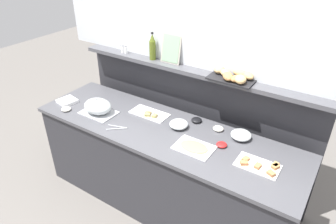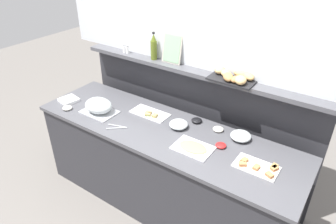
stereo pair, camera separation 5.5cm
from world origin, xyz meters
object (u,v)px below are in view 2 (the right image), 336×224
Objects in this scene: serving_cloche at (99,106)px; condiment_bowl_cream at (67,108)px; glass_bowl_medium at (179,125)px; salt_shaker at (124,48)px; olive_oil_bottle at (154,47)px; framed_picture at (172,49)px; napkin_stack at (69,100)px; bread_basket at (234,76)px; sandwich_platter_side at (258,167)px; condiment_bowl_teal at (221,145)px; serving_tongs at (118,127)px; glass_bowl_large at (241,136)px; sandwich_platter_rear at (150,113)px; cold_cuts_platter at (193,147)px; condiment_bowl_red at (197,120)px; pepper_shaker at (127,49)px; condiment_bowl_dark at (218,129)px.

serving_cloche is 0.34m from condiment_bowl_cream.
glass_bowl_medium is 1.09m from salt_shaker.
framed_picture is at bearing 7.25° from olive_oil_bottle.
bread_basket is (1.54, 0.60, 0.44)m from napkin_stack.
glass_bowl_medium is 0.84m from olive_oil_bottle.
serving_cloche is at bearing -124.86° from framed_picture.
glass_bowl_medium is at bearing 170.58° from sandwich_platter_side.
condiment_bowl_teal is 0.22× the size of bread_basket.
serving_tongs is 0.88m from olive_oil_bottle.
olive_oil_bottle reaches higher than glass_bowl_large.
sandwich_platter_rear is 0.88m from bread_basket.
sandwich_platter_side is 3.44× the size of condiment_bowl_cream.
cold_cuts_platter is at bearing -140.45° from condiment_bowl_teal.
framed_picture is (-0.61, 0.60, 0.55)m from cold_cuts_platter.
glass_bowl_large is at bearing 51.74° from cold_cuts_platter.
condiment_bowl_teal is (1.23, 0.17, -0.06)m from serving_cloche.
cold_cuts_platter is at bearing -20.75° from sandwich_platter_rear.
cold_cuts_platter is 0.23m from condiment_bowl_teal.
condiment_bowl_cream is at bearing -168.86° from condiment_bowl_teal.
cold_cuts_platter is at bearing -64.18° from condiment_bowl_red.
sandwich_platter_rear is at bearing -91.02° from framed_picture.
glass_bowl_medium is at bearing 10.83° from napkin_stack.
serving_cloche is at bearing -79.52° from pepper_shaker.
condiment_bowl_cream is 0.86m from salt_shaker.
serving_tongs is at bearing -139.11° from bread_basket.
salt_shaker is at bearing -178.11° from olive_oil_bottle.
pepper_shaker is (-0.44, 0.68, 0.45)m from serving_tongs.
glass_bowl_large is 1.04× the size of glass_bowl_medium.
framed_picture is at bearing 150.04° from condiment_bowl_teal.
framed_picture reaches higher than pepper_shaker.
bread_basket reaches higher than serving_cloche.
framed_picture reaches higher than condiment_bowl_red.
condiment_bowl_red is 1.04× the size of condiment_bowl_dark.
pepper_shaker reaches higher than bread_basket.
salt_shaker is at bearing 125.12° from serving_tongs.
condiment_bowl_teal is at bearing 6.31° from napkin_stack.
glass_bowl_large is 0.55m from glass_bowl_medium.
condiment_bowl_dark is 1.04m from olive_oil_bottle.
napkin_stack is at bearing -143.47° from framed_picture.
pepper_shaker is 0.30× the size of framed_picture.
napkin_stack is 1.20m from framed_picture.
glass_bowl_medium is 1.89× the size of condiment_bowl_teal.
condiment_bowl_teal is 1.47m from pepper_shaker.
serving_cloche reaches higher than glass_bowl_medium.
pepper_shaker reaches higher than cold_cuts_platter.
condiment_bowl_red is 0.53m from bread_basket.
condiment_bowl_red is 0.55× the size of serving_tongs.
condiment_bowl_dark is 1.09× the size of pepper_shaker.
framed_picture reaches higher than napkin_stack.
pepper_shaker is at bearing 0.00° from salt_shaker.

